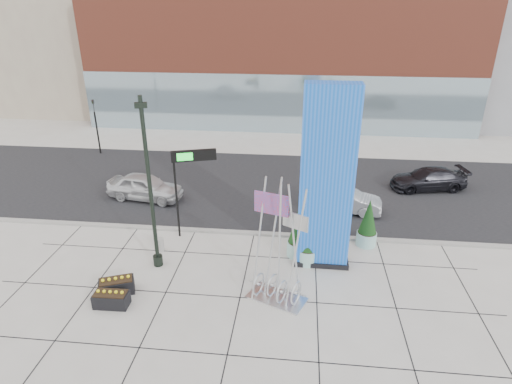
# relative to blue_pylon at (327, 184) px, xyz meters

# --- Properties ---
(ground) EXTENTS (160.00, 160.00, 0.00)m
(ground) POSITION_rel_blue_pylon_xyz_m (-4.24, -1.84, -3.82)
(ground) COLOR #9E9991
(ground) RESTS_ON ground
(street_asphalt) EXTENTS (80.00, 12.00, 0.02)m
(street_asphalt) POSITION_rel_blue_pylon_xyz_m (-4.24, 8.16, -3.81)
(street_asphalt) COLOR black
(street_asphalt) RESTS_ON ground
(curb_edge) EXTENTS (80.00, 0.30, 0.12)m
(curb_edge) POSITION_rel_blue_pylon_xyz_m (-4.24, 2.16, -3.76)
(curb_edge) COLOR gray
(curb_edge) RESTS_ON ground
(tower_podium) EXTENTS (34.00, 10.00, 11.00)m
(tower_podium) POSITION_rel_blue_pylon_xyz_m (-3.24, 25.16, 1.68)
(tower_podium) COLOR brown
(tower_podium) RESTS_ON ground
(tower_glass_front) EXTENTS (34.00, 0.60, 5.00)m
(tower_glass_front) POSITION_rel_blue_pylon_xyz_m (-3.24, 20.36, -1.32)
(tower_glass_front) COLOR #8CA5B2
(tower_glass_front) RESTS_ON ground
(blue_pylon) EXTENTS (2.38, 1.08, 7.90)m
(blue_pylon) POSITION_rel_blue_pylon_xyz_m (0.00, 0.00, 0.00)
(blue_pylon) COLOR blue
(blue_pylon) RESTS_ON ground
(lamp_post) EXTENTS (0.51, 0.41, 7.47)m
(lamp_post) POSITION_rel_blue_pylon_xyz_m (-7.15, -0.96, -0.76)
(lamp_post) COLOR black
(lamp_post) RESTS_ON ground
(public_art_sculpture) EXTENTS (2.49, 1.90, 5.07)m
(public_art_sculpture) POSITION_rel_blue_pylon_xyz_m (-1.78, -2.75, -2.49)
(public_art_sculpture) COLOR silver
(public_art_sculpture) RESTS_ON ground
(concrete_bollard) EXTENTS (0.34, 0.34, 0.66)m
(concrete_bollard) POSITION_rel_blue_pylon_xyz_m (-7.39, 0.16, -3.48)
(concrete_bollard) COLOR gray
(concrete_bollard) RESTS_ON ground
(overhead_street_sign) EXTENTS (2.03, 0.81, 4.41)m
(overhead_street_sign) POSITION_rel_blue_pylon_xyz_m (-6.14, 1.61, -0.03)
(overhead_street_sign) COLOR black
(overhead_street_sign) RESTS_ON ground
(round_planter_east) EXTENTS (0.94, 0.94, 2.36)m
(round_planter_east) POSITION_rel_blue_pylon_xyz_m (2.18, 1.76, -2.70)
(round_planter_east) COLOR #91C4BC
(round_planter_east) RESTS_ON ground
(round_planter_mid) EXTENTS (1.01, 1.01, 2.53)m
(round_planter_mid) POSITION_rel_blue_pylon_xyz_m (-1.04, 0.49, -2.62)
(round_planter_mid) COLOR #91C4BC
(round_planter_mid) RESTS_ON ground
(round_planter_west) EXTENTS (1.01, 1.01, 2.52)m
(round_planter_west) POSITION_rel_blue_pylon_xyz_m (-0.62, -0.04, -2.62)
(round_planter_west) COLOR #91C4BC
(round_planter_west) RESTS_ON ground
(box_planter_north) EXTENTS (1.31, 0.68, 0.71)m
(box_planter_north) POSITION_rel_blue_pylon_xyz_m (-8.04, -3.84, -3.49)
(box_planter_north) COLOR black
(box_planter_north) RESTS_ON ground
(box_planter_south) EXTENTS (1.50, 1.13, 0.74)m
(box_planter_south) POSITION_rel_blue_pylon_xyz_m (-8.16, -3.04, -3.48)
(box_planter_south) COLOR black
(box_planter_south) RESTS_ON ground
(car_white_west) EXTENTS (4.62, 2.42, 1.50)m
(car_white_west) POSITION_rel_blue_pylon_xyz_m (-10.02, 5.65, -3.07)
(car_white_west) COLOR silver
(car_white_west) RESTS_ON ground
(car_silver_mid) EXTENTS (4.21, 2.10, 1.33)m
(car_silver_mid) POSITION_rel_blue_pylon_xyz_m (1.40, 5.28, -3.15)
(car_silver_mid) COLOR #A2A3A9
(car_silver_mid) RESTS_ON ground
(car_dark_east) EXTENTS (4.80, 2.64, 1.32)m
(car_dark_east) POSITION_rel_blue_pylon_xyz_m (6.77, 8.88, -3.16)
(car_dark_east) COLOR black
(car_dark_east) RESTS_ON ground
(traffic_signal) EXTENTS (0.15, 0.18, 4.10)m
(traffic_signal) POSITION_rel_blue_pylon_xyz_m (-16.24, 13.16, -1.52)
(traffic_signal) COLOR black
(traffic_signal) RESTS_ON ground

